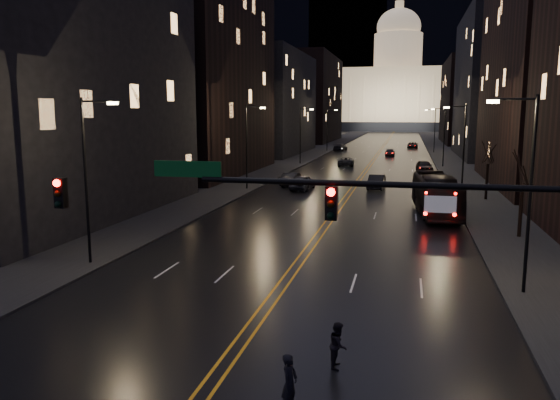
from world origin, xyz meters
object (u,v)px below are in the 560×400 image
Objects in this scene: oncoming_car_a at (302,182)px; pedestrian_b at (338,345)px; oncoming_car_b at (292,179)px; bus at (436,195)px; traffic_signal at (415,223)px; receding_car_a at (376,182)px; pedestrian_a at (290,384)px.

oncoming_car_a is 41.26m from pedestrian_b.
oncoming_car_b is at bearing -53.41° from oncoming_car_a.
pedestrian_b is (-4.39, -28.85, -0.84)m from bus.
oncoming_car_b is at bearing 131.37° from bus.
traffic_signal is 5.00m from pedestrian_b.
receding_car_a is 45.87m from pedestrian_a.
bus is 2.43× the size of oncoming_car_b.
receding_car_a is 3.05× the size of pedestrian_b.
pedestrian_a is at bearing -86.84° from receding_car_a.
traffic_signal is 46.11m from oncoming_car_b.
pedestrian_a is (0.18, -45.87, 0.08)m from receding_car_a.
oncoming_car_a is 3.19× the size of pedestrian_b.
traffic_signal reaches higher than oncoming_car_b.
oncoming_car_b is 47.07m from pedestrian_a.
bus is 17.51m from oncoming_car_a.
traffic_signal is at bearing -45.69° from pedestrian_a.
pedestrian_a is at bearing 105.40° from oncoming_car_a.
oncoming_car_b is 9.37m from receding_car_a.
oncoming_car_b is at bearing -178.43° from receding_car_a.
oncoming_car_b reaches higher than pedestrian_b.
oncoming_car_b is (-12.77, 44.10, -4.32)m from traffic_signal.
bus reaches higher than pedestrian_a.
pedestrian_a is 3.18m from pedestrian_b.
pedestrian_b is at bearing 107.73° from oncoming_car_b.
traffic_signal reaches higher than receding_car_a.
oncoming_car_b is at bearing 14.41° from pedestrian_b.
pedestrian_a reaches higher than pedestrian_b.
traffic_signal is at bearing -82.63° from receding_car_a.
traffic_signal is at bearing -113.97° from pedestrian_b.
oncoming_car_b is 1.02× the size of receding_car_a.
pedestrian_a reaches higher than oncoming_car_a.
pedestrian_a is (-3.23, -2.00, -4.25)m from traffic_signal.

